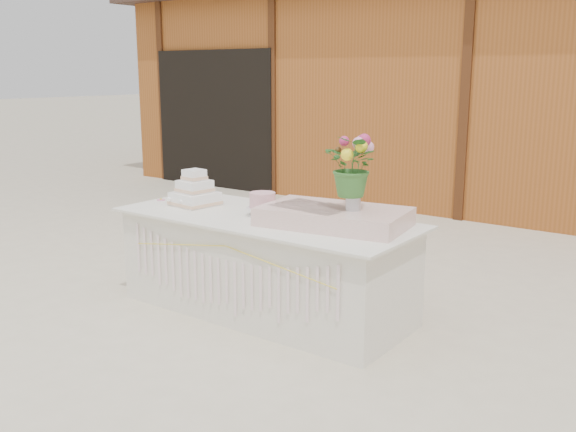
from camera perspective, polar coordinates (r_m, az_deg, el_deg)
The scene contains 9 objects.
ground at distance 5.15m, azimuth -2.00°, elevation -8.44°, with size 80.00×80.00×0.00m, color beige.
barn at distance 10.21m, azimuth 19.61°, elevation 10.97°, with size 12.60×4.60×3.30m.
cake_table at distance 5.02m, azimuth -2.07°, elevation -4.33°, with size 2.40×1.00×0.77m.
wedding_cake at distance 5.38m, azimuth -8.28°, elevation 2.02°, with size 0.37×0.37×0.30m.
pink_cake_stand at distance 4.93m, azimuth -2.28°, elevation 1.18°, with size 0.25×0.25×0.18m.
satin_runner at distance 4.64m, azimuth 4.10°, elevation -0.05°, with size 1.04×0.60×0.13m, color beige.
flower_vase at distance 4.54m, azimuth 5.82°, elevation 1.42°, with size 0.11×0.11×0.15m, color #B4B4B9.
bouquet at distance 4.49m, azimuth 5.91°, elevation 5.04°, with size 0.39×0.34×0.43m, color #336A2A.
loose_flowers at distance 5.64m, azimuth -10.38°, elevation 1.48°, with size 0.14×0.35×0.02m, color pink, non-canonical shape.
Camera 1 is at (2.99, -3.76, 1.86)m, focal length 40.00 mm.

